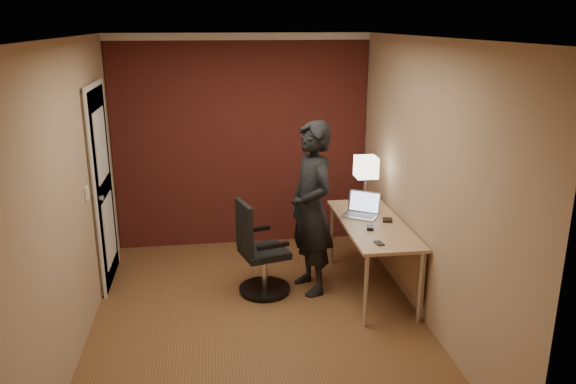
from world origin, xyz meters
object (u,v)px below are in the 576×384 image
object	(u,v)px
office_chair	(259,254)
person	(311,209)
desk	(380,234)
laptop	(362,209)
mouse	(370,228)
wallet	(387,220)
desk_lamp	(366,168)
phone	(379,243)

from	to	relation	value
office_chair	person	bearing A→B (deg)	1.76
desk	laptop	xyz separation A→B (m)	(-0.12, 0.23, 0.19)
mouse	wallet	world-z (taller)	mouse
desk	office_chair	world-z (taller)	office_chair
desk	mouse	world-z (taller)	mouse
desk	desk_lamp	distance (m)	0.76
desk	wallet	distance (m)	0.16
desk_lamp	office_chair	bearing A→B (deg)	-159.80
mouse	wallet	size ratio (longest dim) A/B	0.91
phone	person	distance (m)	0.83
person	desk_lamp	bearing A→B (deg)	106.98
phone	wallet	bearing A→B (deg)	56.30
laptop	phone	size ratio (longest dim) A/B	3.63
desk_lamp	laptop	size ratio (longest dim) A/B	1.28
laptop	mouse	xyz separation A→B (m)	(-0.03, -0.42, -0.05)
laptop	wallet	xyz separation A→B (m)	(0.20, -0.22, -0.05)
wallet	person	bearing A→B (deg)	173.09
desk	wallet	xyz separation A→B (m)	(0.08, 0.02, 0.14)
office_chair	person	distance (m)	0.69
desk_lamp	office_chair	distance (m)	1.46
desk	office_chair	size ratio (longest dim) A/B	1.58
mouse	office_chair	distance (m)	1.13
wallet	person	world-z (taller)	person
laptop	desk	bearing A→B (deg)	-62.67
desk	mouse	size ratio (longest dim) A/B	15.00
desk	person	size ratio (longest dim) A/B	0.87
wallet	desk	bearing A→B (deg)	-166.69
desk	laptop	size ratio (longest dim) A/B	3.59
laptop	office_chair	xyz separation A→B (m)	(-1.08, -0.14, -0.37)
laptop	desk_lamp	bearing A→B (deg)	69.66
office_chair	desk	bearing A→B (deg)	-4.44
desk	desk_lamp	bearing A→B (deg)	91.25
desk	person	bearing A→B (deg)	170.72
desk_lamp	mouse	world-z (taller)	desk_lamp
desk	phone	world-z (taller)	phone
laptop	mouse	world-z (taller)	laptop
desk	mouse	distance (m)	0.28
wallet	office_chair	xyz separation A→B (m)	(-1.28, 0.07, -0.32)
laptop	person	size ratio (longest dim) A/B	0.24
wallet	mouse	bearing A→B (deg)	-139.37
desk_lamp	mouse	bearing A→B (deg)	-101.42
laptop	wallet	size ratio (longest dim) A/B	3.80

